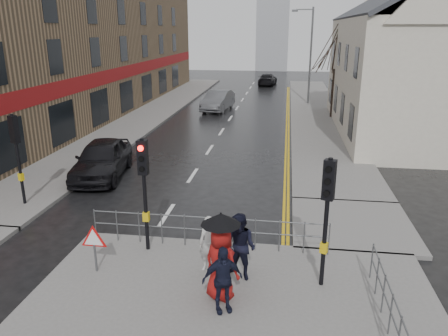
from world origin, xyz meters
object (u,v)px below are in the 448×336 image
(pedestrian_a, at_px, (209,244))
(car_parked, at_px, (102,159))
(pedestrian_with_umbrella, at_px, (221,255))
(pedestrian_d, at_px, (222,279))
(car_mid, at_px, (218,101))
(pedestrian_b, at_px, (240,247))

(pedestrian_a, bearing_deg, car_parked, 140.05)
(pedestrian_with_umbrella, relative_size, pedestrian_d, 1.36)
(pedestrian_with_umbrella, height_order, car_parked, pedestrian_with_umbrella)
(pedestrian_with_umbrella, xyz_separation_m, car_parked, (-6.73, 8.73, -0.47))
(car_parked, bearing_deg, car_mid, 74.06)
(pedestrian_b, bearing_deg, pedestrian_d, -76.35)
(car_parked, relative_size, car_mid, 1.01)
(pedestrian_with_umbrella, bearing_deg, car_parked, 127.61)
(pedestrian_with_umbrella, xyz_separation_m, pedestrian_d, (0.11, -0.50, -0.35))
(pedestrian_d, relative_size, car_mid, 0.34)
(pedestrian_with_umbrella, bearing_deg, pedestrian_d, -77.88)
(pedestrian_d, distance_m, car_parked, 11.49)
(pedestrian_a, distance_m, car_mid, 25.17)
(pedestrian_d, xyz_separation_m, car_mid, (-4.28, 26.62, -0.16))
(pedestrian_d, bearing_deg, pedestrian_with_umbrella, 77.02)
(pedestrian_a, relative_size, pedestrian_b, 0.86)
(pedestrian_b, relative_size, pedestrian_with_umbrella, 0.80)
(pedestrian_with_umbrella, xyz_separation_m, car_mid, (-4.17, 26.12, -0.51))
(car_mid, bearing_deg, pedestrian_a, -74.43)
(pedestrian_b, height_order, pedestrian_d, pedestrian_b)
(pedestrian_a, distance_m, car_parked, 9.76)
(pedestrian_a, height_order, car_parked, pedestrian_a)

